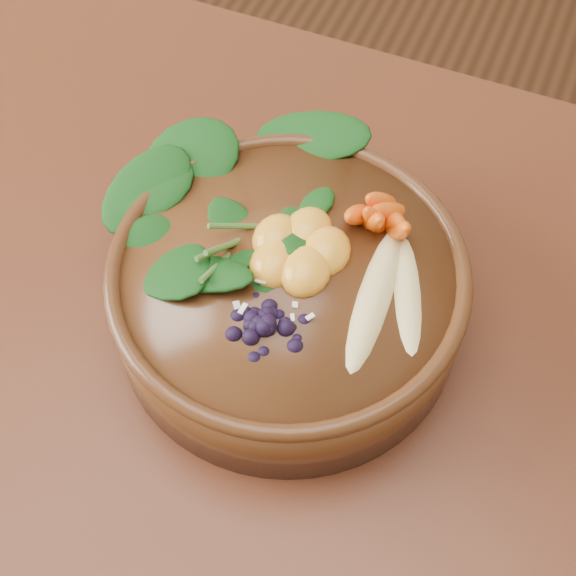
# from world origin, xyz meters

# --- Properties ---
(stoneware_bowl) EXTENTS (0.27, 0.27, 0.07)m
(stoneware_bowl) POSITION_xyz_m (0.23, 0.12, 0.79)
(stoneware_bowl) COLOR #4E2B14
(stoneware_bowl) RESTS_ON dining_table
(kale_heap) EXTENTS (0.18, 0.16, 0.04)m
(kale_heap) POSITION_xyz_m (0.19, 0.17, 0.84)
(kale_heap) COLOR #123F12
(kale_heap) RESTS_ON stoneware_bowl
(carrot_cluster) EXTENTS (0.06, 0.06, 0.07)m
(carrot_cluster) POSITION_xyz_m (0.28, 0.19, 0.86)
(carrot_cluster) COLOR #FA5D11
(carrot_cluster) RESTS_ON stoneware_bowl
(banana_halves) EXTENTS (0.08, 0.15, 0.03)m
(banana_halves) POSITION_xyz_m (0.31, 0.13, 0.83)
(banana_halves) COLOR #E0CC84
(banana_halves) RESTS_ON stoneware_bowl
(mandarin_cluster) EXTENTS (0.08, 0.09, 0.03)m
(mandarin_cluster) POSITION_xyz_m (0.23, 0.14, 0.84)
(mandarin_cluster) COLOR orange
(mandarin_cluster) RESTS_ON stoneware_bowl
(blueberry_pile) EXTENTS (0.13, 0.10, 0.04)m
(blueberry_pile) POSITION_xyz_m (0.24, 0.07, 0.84)
(blueberry_pile) COLOR black
(blueberry_pile) RESTS_ON stoneware_bowl
(coconut_flakes) EXTENTS (0.09, 0.07, 0.01)m
(coconut_flakes) POSITION_xyz_m (0.24, 0.10, 0.82)
(coconut_flakes) COLOR white
(coconut_flakes) RESTS_ON stoneware_bowl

